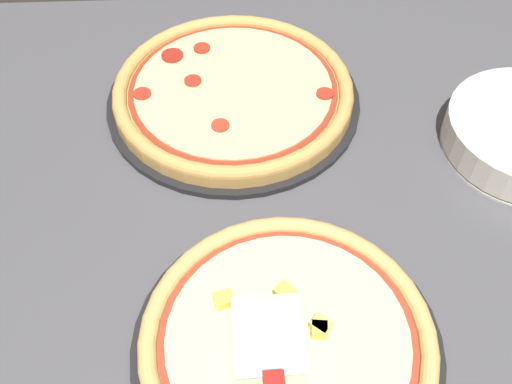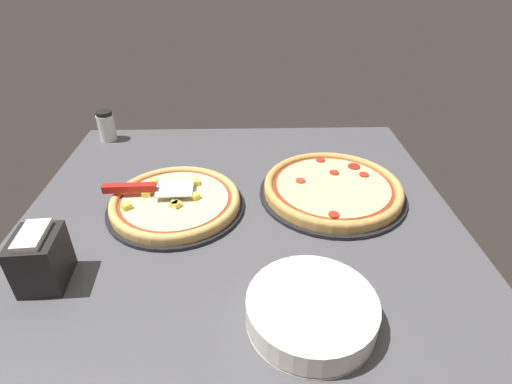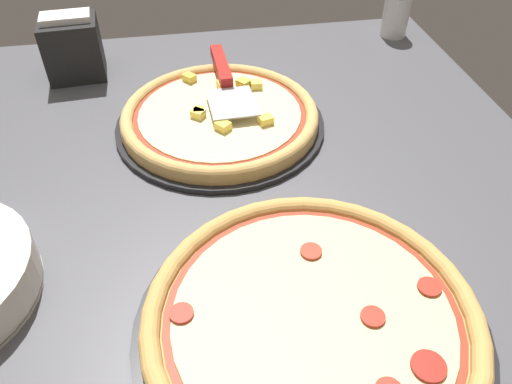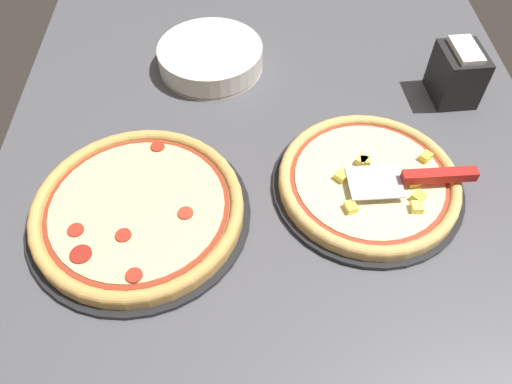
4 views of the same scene
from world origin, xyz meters
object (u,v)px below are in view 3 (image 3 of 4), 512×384
object	(u,v)px
pizza_front	(220,115)
napkin_holder	(73,48)
serving_spatula	(224,74)
pizza_back	(312,318)
parmesan_shaker	(396,13)

from	to	relation	value
pizza_front	napkin_holder	xyz separation A→B (cm)	(26.08, -23.16, 3.74)
pizza_front	serving_spatula	bearing A→B (deg)	-101.71
pizza_back	serving_spatula	size ratio (longest dim) A/B	1.61
pizza_back	pizza_front	bearing A→B (deg)	-83.05
serving_spatula	parmesan_shaker	world-z (taller)	parmesan_shaker
pizza_back	napkin_holder	size ratio (longest dim) A/B	3.00
pizza_back	parmesan_shaker	world-z (taller)	parmesan_shaker
napkin_holder	pizza_front	bearing A→B (deg)	138.40
pizza_back	serving_spatula	world-z (taller)	serving_spatula
serving_spatula	napkin_holder	distance (cm)	31.26
pizza_front	napkin_holder	world-z (taller)	napkin_holder
pizza_front	pizza_back	xyz separation A→B (cm)	(-5.23, 42.87, 0.24)
serving_spatula	napkin_holder	xyz separation A→B (cm)	(28.01, -13.85, 0.90)
pizza_front	pizza_back	world-z (taller)	pizza_front
serving_spatula	pizza_back	bearing A→B (deg)	93.61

